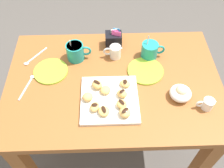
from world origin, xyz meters
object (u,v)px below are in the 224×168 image
Objects in this scene: sugar_caddy at (114,39)px; beignet_6 at (125,84)px; pastry_plate_square at (110,99)px; saucer_lime_right at (51,71)px; beignet_1 at (105,90)px; coffee_mug_teal_right at (150,50)px; ice_cream_bowl at (181,93)px; beignet_3 at (125,113)px; chocolate_sauce_pitcher at (208,104)px; beignet_2 at (95,107)px; saucer_lime_left at (145,71)px; cream_pitcher_white at (115,51)px; beignet_8 at (97,85)px; dining_table at (113,97)px; coffee_mug_teal_left at (76,51)px; beignet_7 at (88,97)px; beignet_0 at (122,104)px; beignet_5 at (104,111)px; beignet_4 at (122,94)px.

sugar_caddy is 2.02× the size of beignet_6.
pastry_plate_square is 0.35m from saucer_lime_right.
saucer_lime_right is 0.39m from beignet_6.
coffee_mug_teal_right is at bearing 45.50° from beignet_1.
ice_cream_bowl is 0.59× the size of saucer_lime_right.
beignet_3 is (-0.16, -0.37, -0.01)m from coffee_mug_teal_right.
chocolate_sauce_pitcher reaches higher than beignet_2.
saucer_lime_left is at bearing 33.20° from beignet_1.
saucer_lime_left is (0.16, -0.20, -0.04)m from sugar_caddy.
cream_pitcher_white is at bearing 72.97° from beignet_2.
chocolate_sauce_pitcher is at bearing -41.75° from saucer_lime_left.
beignet_1 is 0.95× the size of beignet_8.
beignet_8 is at bearing -149.20° from dining_table.
dining_table is 0.25m from cream_pitcher_white.
beignet_2 is 1.05× the size of beignet_6.
beignet_2 reaches higher than dining_table.
saucer_lime_right is (-0.49, 0.01, 0.00)m from saucer_lime_left.
cream_pitcher_white is (0.21, 0.00, -0.01)m from coffee_mug_teal_left.
ice_cream_bowl is 0.66m from saucer_lime_right.
sugar_caddy is 1.15× the size of chocolate_sauce_pitcher.
cream_pitcher_white is 0.99× the size of sugar_caddy.
beignet_8 is at bearing -177.71° from beignet_6.
beignet_3 is at bearing -93.85° from beignet_6.
beignet_7 reaches higher than pastry_plate_square.
beignet_6 is at bearing 20.72° from beignet_1.
cream_pitcher_white is 0.24m from beignet_8.
chocolate_sauce_pitcher is 0.39m from beignet_6.
coffee_mug_teal_left is at bearing 124.40° from beignet_0.
beignet_5 is at bearing -124.34° from beignet_6.
beignet_2 is 1.05× the size of beignet_3.
saucer_lime_right is at bearing -150.12° from sugar_caddy.
beignet_2 is (-0.26, -0.23, 0.03)m from saucer_lime_left.
coffee_mug_teal_left is 2.58× the size of beignet_5.
beignet_8 is (-0.10, -0.22, -0.00)m from cream_pitcher_white.
beignet_3 is (0.03, -0.38, -0.01)m from cream_pitcher_white.
coffee_mug_teal_right is 0.37m from beignet_0.
beignet_2 is 1.00× the size of beignet_5.
dining_table is 0.19m from beignet_1.
coffee_mug_teal_left reaches higher than cream_pitcher_white.
beignet_2 reaches higher than saucer_lime_right.
ice_cream_bowl is (0.51, -0.27, -0.02)m from coffee_mug_teal_left.
beignet_8 is at bearing 134.53° from beignet_0.
beignet_4 is 0.94× the size of beignet_6.
saucer_lime_left reaches higher than dining_table.
coffee_mug_teal_right is 0.72× the size of saucer_lime_left.
beignet_3 is at bearing -112.78° from coffee_mug_teal_right.
ice_cream_bowl is at bearing 20.58° from beignet_3.
sugar_caddy reaches higher than beignet_1.
ice_cream_bowl is 1.87× the size of beignet_5.
coffee_mug_teal_right reaches higher than ice_cream_bowl.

